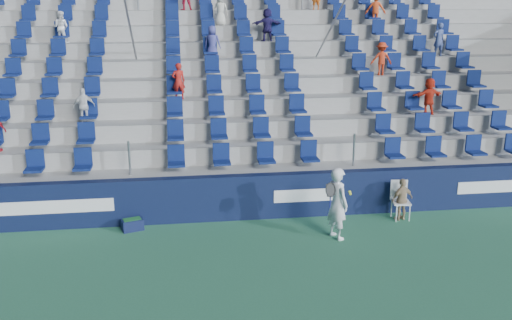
% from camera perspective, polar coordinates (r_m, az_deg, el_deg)
% --- Properties ---
extents(ground, '(70.00, 70.00, 0.00)m').
position_cam_1_polar(ground, '(12.38, 0.84, -11.20)').
color(ground, '#317350').
rests_on(ground, ground).
extents(sponsor_wall, '(24.00, 0.32, 1.20)m').
position_cam_1_polar(sponsor_wall, '(15.01, -0.93, -3.70)').
color(sponsor_wall, '#10183B').
rests_on(sponsor_wall, ground).
extents(grandstand, '(24.00, 8.17, 6.63)m').
position_cam_1_polar(grandstand, '(19.52, -2.74, 5.57)').
color(grandstand, '#A0A09B').
rests_on(grandstand, ground).
extents(tennis_player, '(0.73, 0.76, 1.78)m').
position_cam_1_polar(tennis_player, '(13.86, 8.13, -4.30)').
color(tennis_player, white).
rests_on(tennis_player, ground).
extents(line_judge_chair, '(0.50, 0.51, 1.02)m').
position_cam_1_polar(line_judge_chair, '(15.54, 14.19, -3.59)').
color(line_judge_chair, white).
rests_on(line_judge_chair, ground).
extents(line_judge, '(0.71, 0.46, 1.13)m').
position_cam_1_polar(line_judge, '(15.41, 14.39, -3.85)').
color(line_judge, tan).
rests_on(line_judge, ground).
extents(ball_bin, '(0.60, 0.49, 0.29)m').
position_cam_1_polar(ball_bin, '(14.76, -12.27, -6.27)').
color(ball_bin, '#10173C').
rests_on(ball_bin, ground).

